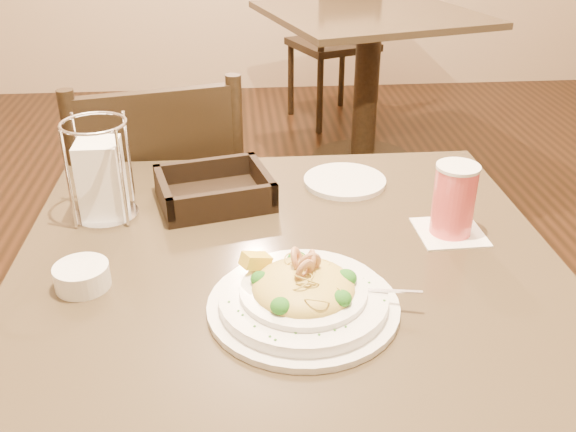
{
  "coord_description": "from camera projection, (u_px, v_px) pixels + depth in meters",
  "views": [
    {
      "loc": [
        -0.08,
        -0.88,
        1.33
      ],
      "look_at": [
        0.0,
        0.02,
        0.84
      ],
      "focal_mm": 40.0,
      "sensor_mm": 36.0,
      "label": 1
    }
  ],
  "objects": [
    {
      "name": "drink_glass",
      "position": [
        454.0,
        200.0,
        1.11
      ],
      "size": [
        0.12,
        0.12,
        0.13
      ],
      "rotation": [
        0.0,
        0.0,
        0.03
      ],
      "color": "white",
      "rests_on": "main_table"
    },
    {
      "name": "bread_basket",
      "position": [
        214.0,
        192.0,
        1.23
      ],
      "size": [
        0.24,
        0.21,
        0.06
      ],
      "rotation": [
        0.0,
        0.0,
        0.24
      ],
      "color": "black",
      "rests_on": "main_table"
    },
    {
      "name": "dining_chair_far",
      "position": [
        337.0,
        38.0,
        3.65
      ],
      "size": [
        0.55,
        0.55,
        0.93
      ],
      "rotation": [
        0.0,
        0.0,
        3.53
      ],
      "color": "black",
      "rests_on": "ground"
    },
    {
      "name": "butter_ramekin",
      "position": [
        82.0,
        276.0,
        0.98
      ],
      "size": [
        0.09,
        0.09,
        0.04
      ],
      "primitive_type": "cylinder",
      "rotation": [
        0.0,
        0.0,
        -0.04
      ],
      "color": "white",
      "rests_on": "main_table"
    },
    {
      "name": "dining_chair_near",
      "position": [
        162.0,
        229.0,
        1.69
      ],
      "size": [
        0.51,
        0.51,
        0.93
      ],
      "rotation": [
        0.0,
        0.0,
        3.38
      ],
      "color": "black",
      "rests_on": "ground"
    },
    {
      "name": "pasta_bowl",
      "position": [
        303.0,
        294.0,
        0.93
      ],
      "size": [
        0.31,
        0.28,
        0.09
      ],
      "rotation": [
        0.0,
        0.0,
        -0.4
      ],
      "color": "white",
      "rests_on": "main_table"
    },
    {
      "name": "background_table",
      "position": [
        368.0,
        63.0,
        3.07
      ],
      "size": [
        1.11,
        1.11,
        0.76
      ],
      "rotation": [
        0.0,
        0.0,
        0.27
      ],
      "color": "black",
      "rests_on": "ground"
    },
    {
      "name": "napkin_caddy",
      "position": [
        101.0,
        177.0,
        1.15
      ],
      "size": [
        0.12,
        0.12,
        0.19
      ],
      "rotation": [
        0.0,
        0.0,
        0.39
      ],
      "color": "silver",
      "rests_on": "main_table"
    },
    {
      "name": "side_plate",
      "position": [
        345.0,
        181.0,
        1.31
      ],
      "size": [
        0.18,
        0.18,
        0.01
      ],
      "primitive_type": "cylinder",
      "rotation": [
        0.0,
        0.0,
        0.09
      ],
      "color": "white",
      "rests_on": "main_table"
    },
    {
      "name": "main_table",
      "position": [
        289.0,
        378.0,
        1.16
      ],
      "size": [
        0.9,
        0.9,
        0.76
      ],
      "color": "black",
      "rests_on": "ground"
    }
  ]
}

